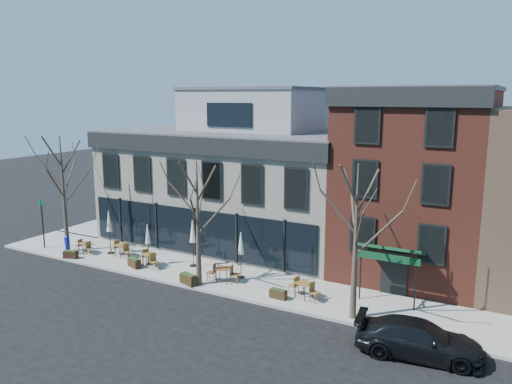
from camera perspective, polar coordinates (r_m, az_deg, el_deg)
The scene contains 24 objects.
ground at distance 33.62m, azimuth -6.85°, elevation -7.61°, with size 120.00×120.00×0.00m, color black.
sidewalk_front at distance 30.18m, azimuth -4.17°, elevation -9.60°, with size 33.50×4.70×0.15m, color gray.
sidewalk_side at distance 44.97m, azimuth -14.09°, elevation -3.00°, with size 4.50×12.00×0.15m, color gray.
corner_building at distance 36.56m, azimuth -2.30°, elevation 1.60°, with size 18.39×10.39×11.10m.
red_brick_building at distance 31.71m, azimuth 18.04°, elevation 1.30°, with size 8.20×11.78×11.18m.
tree_corner at distance 35.96m, azimuth -21.12°, elevation -0.06°, with size 3.93×3.98×7.92m.
tree_mid at distance 27.82m, azimuth -6.66°, elevation -3.41°, with size 3.50×3.55×7.04m.
tree_right at distance 23.85m, azimuth 11.34°, elevation -5.42°, with size 3.72×3.77×7.48m.
sign_pole at distance 37.76m, azimuth -23.21°, elevation -3.09°, with size 0.50×0.10×3.40m.
parked_sedan at distance 22.54m, azimuth 18.15°, elevation -15.69°, with size 2.11×5.19×1.51m, color black.
call_box at distance 35.88m, azimuth -20.81°, elevation -5.62°, with size 0.27×0.27×1.35m.
cafe_set_0 at distance 35.89m, azimuth -19.02°, elevation -5.93°, with size 1.72×0.75×0.89m.
cafe_set_1 at distance 34.42m, azimuth -15.12°, elevation -6.31°, with size 1.95×0.89×1.00m.
cafe_set_2 at distance 32.10m, azimuth -12.11°, elevation -7.44°, with size 1.92×1.19×1.00m.
cafe_set_4 at distance 28.99m, azimuth -3.78°, elevation -9.21°, with size 2.00×0.95×1.02m.
cafe_set_5 at distance 26.86m, azimuth 5.52°, elevation -10.91°, with size 2.01×1.06×1.03m.
umbrella_0 at distance 34.88m, azimuth -16.44°, elevation -3.47°, with size 0.47×0.47×2.96m.
umbrella_1 at distance 31.99m, azimuth -12.27°, elevation -4.97°, with size 0.42×0.42×2.65m.
umbrella_2 at distance 31.23m, azimuth -7.25°, elevation -4.77°, with size 0.47×0.47×2.96m.
umbrella_3 at distance 29.10m, azimuth -1.74°, elevation -6.18°, with size 0.44×0.44×2.74m.
planter_0 at distance 35.18m, azimuth -20.43°, elevation -6.70°, with size 0.99×0.63×0.52m.
planter_1 at distance 32.25m, azimuth -13.74°, elevation -7.86°, with size 1.09×0.71×0.57m.
planter_2 at distance 28.90m, azimuth -7.74°, elevation -9.82°, with size 1.17×0.71×0.61m.
planter_3 at distance 26.81m, azimuth 2.56°, elevation -11.53°, with size 0.93×0.39×0.52m.
Camera 1 is at (18.74, -25.80, 10.65)m, focal length 35.00 mm.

